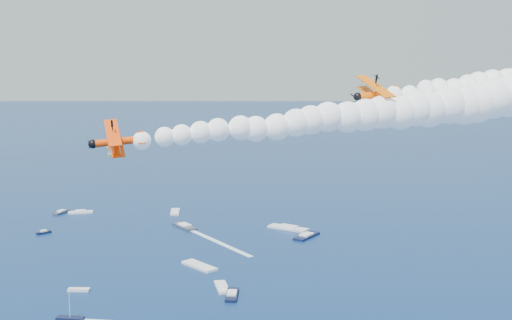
{
  "coord_description": "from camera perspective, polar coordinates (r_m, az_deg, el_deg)",
  "views": [
    {
      "loc": [
        14.91,
        -58.86,
        60.33
      ],
      "look_at": [
        7.06,
        28.43,
        46.96
      ],
      "focal_mm": 45.22,
      "sensor_mm": 36.0,
      "label": 1
    }
  ],
  "objects": [
    {
      "name": "biplane_lead",
      "position": [
        95.7,
        10.65,
        5.7
      ],
      "size": [
        10.79,
        11.88,
        8.02
      ],
      "primitive_type": null,
      "rotation": [
        -0.35,
        0.07,
        3.62
      ],
      "color": "#F16205"
    },
    {
      "name": "biplane_trail",
      "position": [
        83.81,
        -12.13,
        1.61
      ],
      "size": [
        9.71,
        11.05,
        7.58
      ],
      "primitive_type": null,
      "rotation": [
        -0.33,
        0.07,
        3.5
      ],
      "color": "#FB4005"
    },
    {
      "name": "smoke_trail_trail",
      "position": [
        90.57,
        7.36,
        3.72
      ],
      "size": [
        62.6,
        44.22,
        10.82
      ],
      "primitive_type": null,
      "rotation": [
        0.0,
        0.0,
        3.5
      ],
      "color": "white"
    },
    {
      "name": "spectator_boats",
      "position": [
        194.02,
        -4.37,
        -9.36
      ],
      "size": [
        226.66,
        173.6,
        0.7
      ],
      "color": "silver",
      "rests_on": "ground"
    },
    {
      "name": "boat_wakes",
      "position": [
        166.27,
        -20.14,
        -13.14
      ],
      "size": [
        130.63,
        133.93,
        0.04
      ],
      "color": "white",
      "rests_on": "ground"
    }
  ]
}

